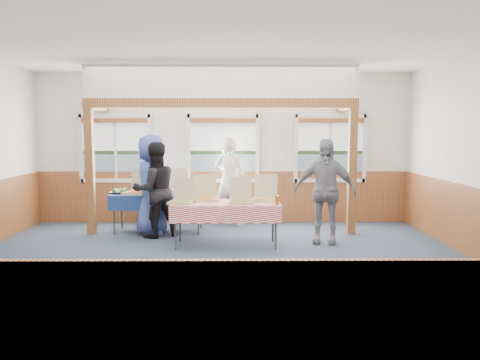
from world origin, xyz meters
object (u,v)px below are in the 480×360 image
(table_right, at_px, (226,206))
(man_blue, at_px, (151,185))
(table_left, at_px, (159,196))
(woman_white, at_px, (230,181))
(person_grey, at_px, (325,191))
(woman_black, at_px, (155,190))

(table_right, bearing_deg, man_blue, 125.44)
(table_right, bearing_deg, table_left, 117.63)
(woman_white, xyz_separation_m, man_blue, (-1.50, -0.81, 0.02))
(table_right, relative_size, woman_white, 1.07)
(man_blue, bearing_deg, person_grey, -98.70)
(man_blue, relative_size, person_grey, 1.04)
(table_right, xyz_separation_m, woman_white, (0.05, 1.77, 0.24))
(table_left, distance_m, person_grey, 3.24)
(table_left, relative_size, person_grey, 1.03)
(table_left, xyz_separation_m, man_blue, (-0.10, -0.23, 0.26))
(table_left, xyz_separation_m, woman_black, (0.02, -0.49, 0.18))
(woman_white, bearing_deg, table_left, 41.98)
(table_left, xyz_separation_m, woman_white, (1.40, 0.58, 0.24))
(man_blue, xyz_separation_m, person_grey, (3.18, -0.74, -0.03))
(woman_black, relative_size, person_grey, 0.96)
(table_left, distance_m, man_blue, 0.36)
(table_right, height_order, woman_white, woman_white)
(woman_black, height_order, man_blue, man_blue)
(woman_white, relative_size, man_blue, 0.98)
(woman_black, bearing_deg, table_right, 122.64)
(table_left, bearing_deg, table_right, -31.60)
(table_left, distance_m, table_right, 1.80)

